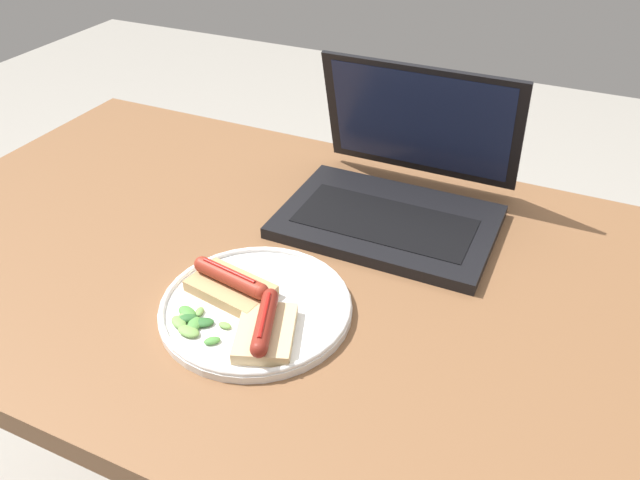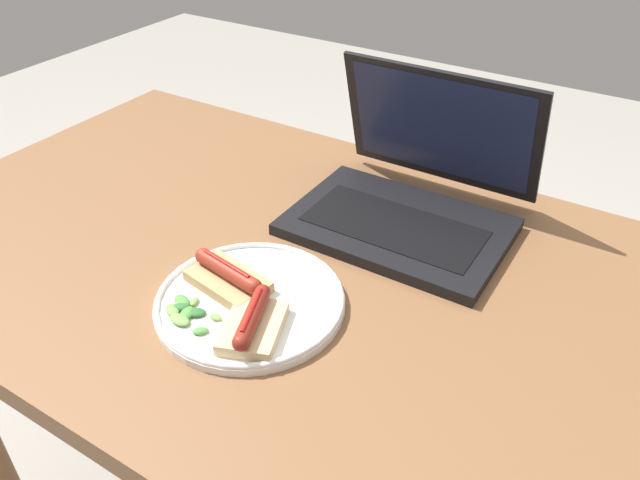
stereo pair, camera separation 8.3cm
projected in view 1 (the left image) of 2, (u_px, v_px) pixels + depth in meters
name	position (u px, v px, depth m)	size (l,w,h in m)	color
desk	(274.00, 314.00, 0.97)	(1.20, 0.74, 0.78)	brown
laptop	(397.00, 192.00, 0.97)	(0.32, 0.28, 0.22)	black
plate	(256.00, 306.00, 0.80)	(0.25, 0.25, 0.02)	white
sausage_toast_left	(231.00, 284.00, 0.81)	(0.12, 0.08, 0.04)	tan
sausage_toast_middle	(265.00, 328.00, 0.74)	(0.10, 0.11, 0.04)	#D6B784
salad_pile	(193.00, 322.00, 0.77)	(0.08, 0.06, 0.01)	#709E4C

